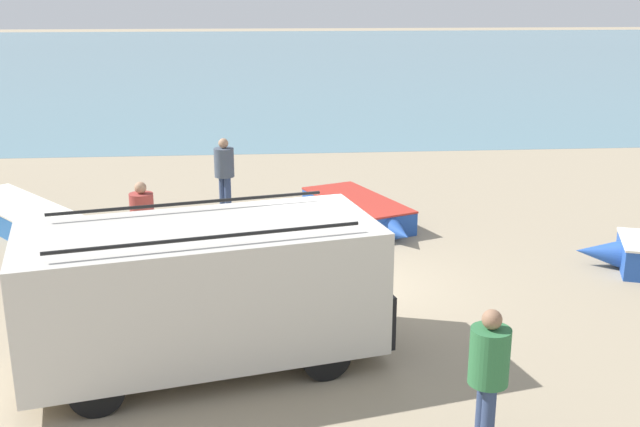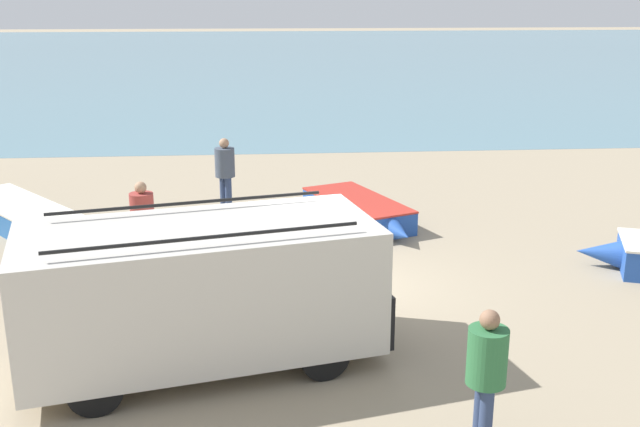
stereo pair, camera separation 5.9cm
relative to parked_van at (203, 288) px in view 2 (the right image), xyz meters
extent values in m
plane|color=gray|center=(2.07, 2.36, -1.14)|extent=(200.00, 200.00, 0.00)
cube|color=slate|center=(2.07, 54.36, -1.14)|extent=(120.00, 80.00, 0.01)
cube|color=beige|center=(-0.03, -0.01, 0.02)|extent=(5.22, 3.19, 1.76)
cube|color=black|center=(2.39, 0.55, -0.46)|extent=(0.54, 1.95, 0.79)
cube|color=#1E232D|center=(2.31, 0.54, 0.54)|extent=(0.49, 1.86, 0.56)
cylinder|color=black|center=(1.23, 1.26, -0.79)|extent=(0.73, 0.37, 0.70)
cylinder|color=black|center=(1.65, -0.59, -0.79)|extent=(0.73, 0.37, 0.70)
cylinder|color=black|center=(-1.71, 0.57, -0.79)|extent=(0.73, 0.37, 0.70)
cylinder|color=black|center=(-1.28, -1.27, -0.79)|extent=(0.73, 0.37, 0.70)
cylinder|color=black|center=(-0.22, 0.81, 1.02)|extent=(3.90, 0.95, 0.05)
cylinder|color=black|center=(0.16, -0.82, 1.02)|extent=(3.90, 0.95, 0.05)
cube|color=#2D66AD|center=(-4.58, 6.83, -0.89)|extent=(3.63, 4.00, 0.50)
cube|color=silver|center=(-4.58, 6.83, -0.71)|extent=(1.02, 0.89, 0.05)
cube|color=silver|center=(-4.58, 6.83, -0.62)|extent=(3.67, 4.04, 0.04)
cube|color=#234CA3|center=(3.03, 6.64, -0.89)|extent=(2.37, 3.29, 0.51)
cone|color=#234CA3|center=(3.71, 4.94, -0.89)|extent=(0.70, 0.79, 0.48)
cube|color=#B22D23|center=(3.03, 6.64, -0.70)|extent=(1.23, 0.65, 0.05)
cube|color=#B22D23|center=(3.03, 6.64, -0.61)|extent=(2.40, 3.32, 0.04)
cone|color=#234CA3|center=(7.31, 3.35, -0.86)|extent=(0.95, 0.78, 0.53)
cylinder|color=navy|center=(3.34, -2.30, -0.72)|extent=(0.16, 0.16, 0.85)
cylinder|color=navy|center=(3.35, -2.47, -0.72)|extent=(0.16, 0.16, 0.85)
cylinder|color=#2D6B3D|center=(3.35, -2.38, 0.04)|extent=(0.46, 0.46, 0.67)
sphere|color=#8C664C|center=(3.35, -2.38, 0.49)|extent=(0.23, 0.23, 0.23)
cylinder|color=navy|center=(-1.35, 3.90, -0.72)|extent=(0.16, 0.16, 0.83)
cylinder|color=navy|center=(-1.48, 4.02, -0.72)|extent=(0.16, 0.16, 0.83)
cylinder|color=#993833|center=(-1.41, 3.96, 0.02)|extent=(0.45, 0.45, 0.66)
sphere|color=tan|center=(-1.41, 3.96, 0.46)|extent=(0.23, 0.23, 0.23)
cylinder|color=navy|center=(-0.08, 7.79, -0.70)|extent=(0.16, 0.16, 0.87)
cylinder|color=navy|center=(0.04, 7.66, -0.70)|extent=(0.16, 0.16, 0.87)
cylinder|color=#424C5B|center=(-0.02, 7.73, 0.08)|extent=(0.47, 0.47, 0.69)
sphere|color=tan|center=(-0.02, 7.73, 0.54)|extent=(0.24, 0.24, 0.24)
camera|label=1|loc=(0.81, -9.80, 3.98)|focal=42.00mm
camera|label=2|loc=(0.87, -9.81, 3.98)|focal=42.00mm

